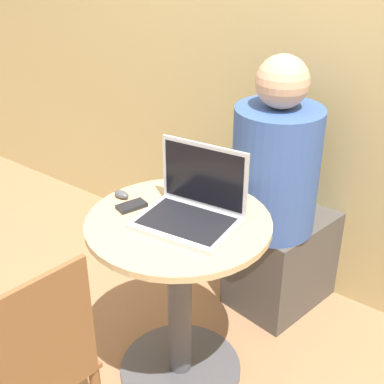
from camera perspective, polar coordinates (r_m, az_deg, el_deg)
ground_plane at (r=2.37m, az=-1.23°, el=-18.35°), size 12.00×12.00×0.00m
back_wall at (r=2.43m, az=12.18°, el=17.62°), size 7.00×0.05×2.60m
round_table at (r=2.06m, az=-1.36°, el=-9.46°), size 0.67×0.67×0.73m
laptop at (r=1.88m, az=0.03°, el=-1.60°), size 0.37×0.30×0.27m
cell_phone at (r=1.99m, az=-6.46°, el=-1.48°), size 0.09×0.12×0.02m
computer_mouse at (r=2.06m, az=-7.61°, el=-0.31°), size 0.07×0.04×0.03m
chair_empty at (r=1.81m, az=-17.50°, el=-18.06°), size 0.44×0.44×0.86m
person_seated at (r=2.44m, az=9.42°, el=-2.09°), size 0.43×0.59×1.23m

